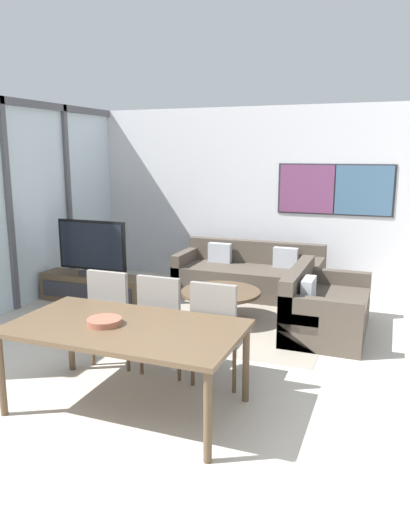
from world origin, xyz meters
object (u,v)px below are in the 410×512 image
at_px(television, 92,248).
at_px(sofa_main, 250,276).
at_px(coffee_table, 221,298).
at_px(dining_table, 126,332).
at_px(dining_chair_left, 115,312).
at_px(dining_chair_right, 218,327).
at_px(sofa_side, 321,310).
at_px(dining_chair_centre, 165,319).
at_px(tv_console, 94,288).
at_px(fruit_bowl, 104,321).

bearing_deg(television, sofa_main, 32.37).
distance_m(coffee_table, dining_table, 2.39).
bearing_deg(dining_chair_left, dining_chair_right, -2.83).
bearing_deg(sofa_side, coffee_table, 93.67).
bearing_deg(dining_chair_left, coffee_table, 70.92).
bearing_deg(dining_chair_centre, television, 138.25).
bearing_deg(tv_console, fruit_bowl, -54.74).
relative_size(television, sofa_side, 0.71).
bearing_deg(coffee_table, sofa_main, 90.00).
bearing_deg(sofa_side, dining_chair_centre, 143.85).
xyz_separation_m(coffee_table, fruit_bowl, (-0.18, -2.40, 0.46)).
distance_m(coffee_table, fruit_bowl, 2.45).
bearing_deg(fruit_bowl, tv_console, 125.26).
bearing_deg(coffee_table, tv_console, 176.86).
height_order(tv_console, dining_table, dining_table).
relative_size(tv_console, dining_chair_left, 1.58).
relative_size(sofa_main, dining_table, 1.13).
height_order(tv_console, coffee_table, tv_console).
relative_size(television, dining_table, 0.56).
distance_m(coffee_table, dining_chair_centre, 1.65).
xyz_separation_m(tv_console, coffee_table, (1.95, -0.11, 0.10)).
relative_size(coffee_table, dining_chair_centre, 1.01).
relative_size(sofa_main, dining_chair_left, 2.18).
xyz_separation_m(tv_console, television, (0.00, 0.00, 0.59)).
bearing_deg(television, dining_chair_left, -51.07).
relative_size(dining_table, dining_chair_right, 1.92).
bearing_deg(dining_table, sofa_main, 89.92).
bearing_deg(dining_chair_right, dining_chair_left, 177.17).
height_order(tv_console, fruit_bowl, fruit_bowl).
bearing_deg(sofa_main, dining_chair_left, -100.69).
height_order(sofa_side, dining_chair_centre, dining_chair_centre).
distance_m(television, dining_table, 3.14).
bearing_deg(dining_chair_centre, dining_chair_right, -4.31).
relative_size(sofa_side, dining_table, 0.79).
bearing_deg(fruit_bowl, dining_chair_left, 115.91).
height_order(coffee_table, fruit_bowl, fruit_bowl).
height_order(tv_console, television, television).
height_order(sofa_side, coffee_table, sofa_side).
distance_m(dining_chair_left, dining_chair_centre, 0.55).
bearing_deg(dining_chair_left, tv_console, 128.95).
height_order(dining_table, dining_chair_centre, dining_chair_centre).
bearing_deg(tv_console, dining_chair_right, -35.42).
bearing_deg(coffee_table, sofa_side, 3.67).
distance_m(sofa_side, coffee_table, 1.24).
relative_size(tv_console, dining_chair_right, 1.58).
bearing_deg(dining_chair_centre, coffee_table, 89.81).
xyz_separation_m(television, fruit_bowl, (1.77, -2.51, -0.03)).
xyz_separation_m(dining_table, fruit_bowl, (-0.17, -0.04, 0.09)).
relative_size(sofa_side, fruit_bowl, 5.27).
bearing_deg(fruit_bowl, sofa_side, 60.27).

